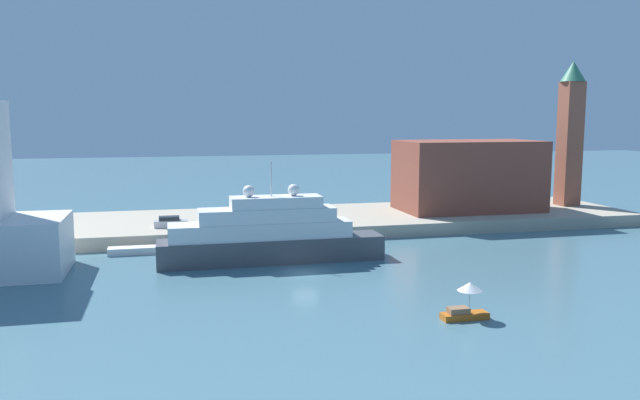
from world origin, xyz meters
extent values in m
plane|color=slate|center=(0.00, 0.00, 0.00)|extent=(400.00, 400.00, 0.00)
cube|color=#ADA38E|center=(0.00, 26.81, 0.88)|extent=(110.00, 21.61, 1.75)
cube|color=#4C4C51|center=(-2.40, 6.32, 1.35)|extent=(24.97, 4.52, 2.70)
cube|color=white|center=(-3.65, 6.32, 3.60)|extent=(19.98, 4.16, 1.81)
cube|color=white|center=(-2.90, 6.32, 5.28)|extent=(14.98, 3.80, 1.54)
cube|color=white|center=(-1.90, 6.32, 6.69)|extent=(9.99, 3.44, 1.28)
cylinder|color=silver|center=(-2.40, 6.32, 9.29)|extent=(0.16, 0.16, 3.92)
sphere|color=white|center=(0.10, 6.32, 7.98)|extent=(1.30, 1.30, 1.30)
sphere|color=white|center=(-4.90, 6.32, 7.98)|extent=(1.30, 1.30, 1.30)
cube|color=#C66019|center=(9.34, -17.32, 0.26)|extent=(3.79, 1.26, 0.52)
cube|color=#8C6647|center=(8.77, -17.32, 0.76)|extent=(1.67, 1.01, 0.48)
cylinder|color=#B2B2B2|center=(9.72, -17.32, 1.41)|extent=(0.06, 0.06, 1.79)
cone|color=white|center=(9.72, -17.32, 2.65)|extent=(1.96, 1.96, 0.69)
cube|color=silver|center=(-17.70, 13.90, 0.42)|extent=(5.67, 1.93, 0.84)
cube|color=brown|center=(31.40, 26.53, 7.09)|extent=(21.00, 11.64, 10.66)
cube|color=#93513D|center=(49.50, 27.62, 11.66)|extent=(3.01, 3.01, 19.80)
cone|color=#387A5B|center=(49.50, 27.62, 23.16)|extent=(3.91, 3.91, 3.21)
cube|color=silver|center=(-13.25, 21.53, 2.19)|extent=(4.34, 1.69, 0.88)
cube|color=#262D33|center=(-13.47, 21.53, 2.90)|extent=(2.60, 1.53, 0.54)
cylinder|color=#4C4C4C|center=(-7.36, 23.42, 2.55)|extent=(0.36, 0.36, 1.58)
sphere|color=tan|center=(-7.36, 23.42, 3.46)|extent=(0.24, 0.24, 0.24)
cylinder|color=black|center=(5.62, 16.96, 2.09)|extent=(0.54, 0.54, 0.67)
camera|label=1|loc=(-13.26, -62.10, 16.06)|focal=35.51mm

